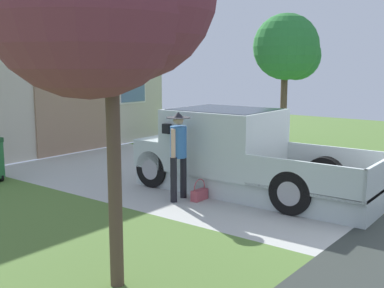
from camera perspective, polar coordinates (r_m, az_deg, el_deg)
pickup_truck at (r=10.21m, az=4.93°, el=-1.16°), size 2.08×5.12×1.73m
person_with_hat at (r=9.39m, az=-1.61°, el=-0.48°), size 0.49×0.47×1.75m
handbag at (r=9.57m, az=0.89°, el=-5.90°), size 0.39×0.15×0.43m
house_with_garage at (r=17.12m, az=-20.20°, el=7.11°), size 8.67×5.82×4.21m
neighbor_tree at (r=16.19m, az=11.43°, el=10.85°), size 2.39×2.13×4.27m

